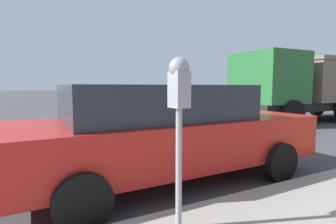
% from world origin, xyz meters
% --- Properties ---
extents(ground_plane, '(220.00, 220.00, 0.00)m').
position_xyz_m(ground_plane, '(0.00, 0.00, 0.00)').
color(ground_plane, '#424244').
extents(parking_meter, '(0.21, 0.19, 1.65)m').
position_xyz_m(parking_meter, '(-2.59, 0.46, 1.42)').
color(parking_meter, gray).
rests_on(parking_meter, sidewalk).
extents(car_red, '(2.11, 5.00, 1.56)m').
position_xyz_m(car_red, '(-0.96, -0.23, 0.82)').
color(car_red, '#B21E19').
rests_on(car_red, ground_plane).
extents(dump_truck, '(2.93, 7.25, 2.88)m').
position_xyz_m(dump_truck, '(2.84, -9.42, 1.62)').
color(dump_truck, black).
rests_on(dump_truck, ground_plane).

